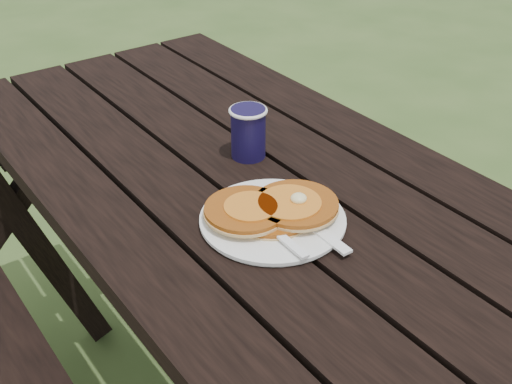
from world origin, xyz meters
TOP-DOWN VIEW (x-y plane):
  - picnic_table at (0.00, 0.00)m, footprint 1.36×1.80m
  - plate at (-0.06, -0.05)m, footprint 0.31×0.31m
  - pancake_stack at (-0.06, -0.04)m, footprint 0.23×0.19m
  - knife at (-0.03, -0.11)m, footprint 0.03×0.18m
  - fork at (-0.09, -0.12)m, footprint 0.04×0.16m
  - coffee_cup at (0.04, 0.17)m, footprint 0.08×0.08m

SIDE VIEW (x-z plane):
  - picnic_table at x=0.00m, z-range -0.01..0.74m
  - plate at x=-0.06m, z-range 0.75..0.76m
  - knife at x=-0.03m, z-range 0.76..0.76m
  - fork at x=-0.09m, z-range 0.77..0.77m
  - pancake_stack at x=-0.06m, z-range 0.76..0.79m
  - coffee_cup at x=0.04m, z-range 0.76..0.87m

